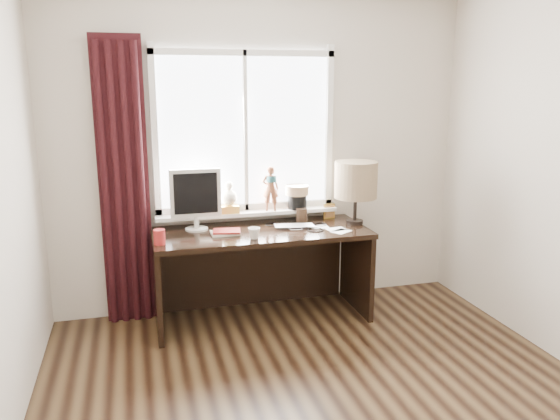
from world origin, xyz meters
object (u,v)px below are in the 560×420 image
object	(u,v)px
red_cup	(159,237)
table_lamp	(356,181)
laptop	(295,226)
mug	(254,233)
monitor	(196,196)
desk	(259,256)

from	to	relation	value
red_cup	table_lamp	xyz separation A→B (m)	(1.60, 0.18, 0.31)
laptop	table_lamp	world-z (taller)	table_lamp
mug	table_lamp	size ratio (longest dim) A/B	0.17
monitor	desk	bearing A→B (deg)	-6.48
desk	laptop	bearing A→B (deg)	-17.58
red_cup	desk	distance (m)	0.90
mug	table_lamp	bearing A→B (deg)	13.80
desk	red_cup	bearing A→B (deg)	-161.18
desk	monitor	xyz separation A→B (m)	(-0.49, 0.06, 0.52)
table_lamp	desk	bearing A→B (deg)	173.72
laptop	monitor	xyz separation A→B (m)	(-0.77, 0.14, 0.27)
mug	desk	xyz separation A→B (m)	(0.11, 0.31, -0.29)
red_cup	monitor	xyz separation A→B (m)	(0.31, 0.33, 0.22)
laptop	monitor	distance (m)	0.83
table_lamp	laptop	bearing A→B (deg)	179.99
laptop	desk	bearing A→B (deg)	171.38
laptop	monitor	world-z (taller)	monitor
laptop	desk	world-z (taller)	laptop
desk	monitor	size ratio (longest dim) A/B	3.47
mug	desk	distance (m)	0.44
mug	monitor	bearing A→B (deg)	136.56
red_cup	mug	bearing A→B (deg)	-3.12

